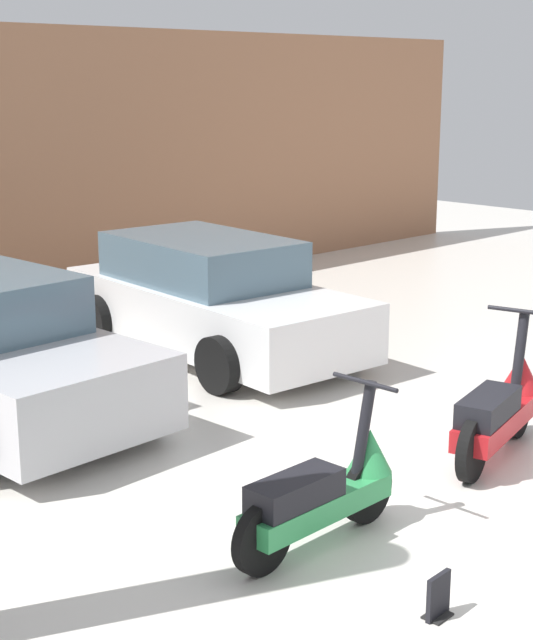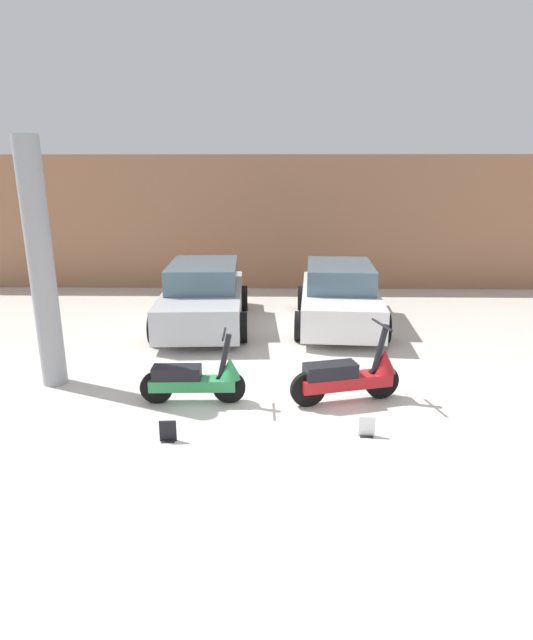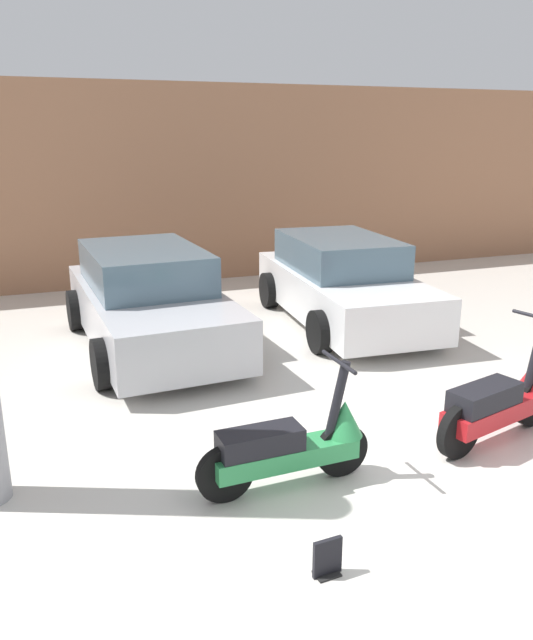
{
  "view_description": "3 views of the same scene",
  "coord_description": "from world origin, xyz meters",
  "px_view_note": "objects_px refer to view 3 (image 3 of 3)",
  "views": [
    {
      "loc": [
        -5.5,
        -3.17,
        2.94
      ],
      "look_at": [
        0.2,
        2.82,
        0.88
      ],
      "focal_mm": 55.0,
      "sensor_mm": 36.0,
      "label": 1
    },
    {
      "loc": [
        -0.13,
        -5.58,
        3.06
      ],
      "look_at": [
        -0.29,
        2.24,
        0.79
      ],
      "focal_mm": 28.0,
      "sensor_mm": 36.0,
      "label": 2
    },
    {
      "loc": [
        -2.94,
        -3.29,
        2.72
      ],
      "look_at": [
        -0.65,
        2.92,
        0.73
      ],
      "focal_mm": 35.0,
      "sensor_mm": 36.0,
      "label": 3
    }
  ],
  "objects_px": {
    "scooter_front_left": "(293,445)",
    "car_rear_center": "(342,282)",
    "car_rear_left": "(149,301)",
    "scooter_front_right": "(505,399)",
    "placard_near_left_scooter": "(327,559)"
  },
  "relations": [
    {
      "from": "car_rear_left",
      "to": "car_rear_center",
      "type": "bearing_deg",
      "value": 89.1
    },
    {
      "from": "car_rear_center",
      "to": "scooter_front_left",
      "type": "bearing_deg",
      "value": -27.53
    },
    {
      "from": "car_rear_center",
      "to": "scooter_front_right",
      "type": "bearing_deg",
      "value": -0.41
    },
    {
      "from": "car_rear_left",
      "to": "car_rear_center",
      "type": "distance_m",
      "value": 2.87
    },
    {
      "from": "car_rear_left",
      "to": "scooter_front_right",
      "type": "bearing_deg",
      "value": 31.31
    },
    {
      "from": "scooter_front_left",
      "to": "scooter_front_right",
      "type": "distance_m",
      "value": 2.13
    },
    {
      "from": "placard_near_left_scooter",
      "to": "car_rear_left",
      "type": "bearing_deg",
      "value": 92.94
    },
    {
      "from": "car_rear_center",
      "to": "car_rear_left",
      "type": "bearing_deg",
      "value": -83.8
    },
    {
      "from": "scooter_front_right",
      "to": "car_rear_left",
      "type": "bearing_deg",
      "value": 109.57
    },
    {
      "from": "scooter_front_right",
      "to": "car_rear_center",
      "type": "xyz_separation_m",
      "value": [
        0.3,
        3.87,
        0.21
      ]
    },
    {
      "from": "scooter_front_right",
      "to": "car_rear_center",
      "type": "height_order",
      "value": "car_rear_center"
    },
    {
      "from": "scooter_front_left",
      "to": "car_rear_center",
      "type": "xyz_separation_m",
      "value": [
        2.42,
        3.95,
        0.24
      ]
    },
    {
      "from": "scooter_front_right",
      "to": "car_rear_left",
      "type": "relative_size",
      "value": 0.4
    },
    {
      "from": "scooter_front_left",
      "to": "car_rear_center",
      "type": "relative_size",
      "value": 0.38
    },
    {
      "from": "scooter_front_right",
      "to": "car_rear_left",
      "type": "height_order",
      "value": "car_rear_left"
    }
  ]
}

